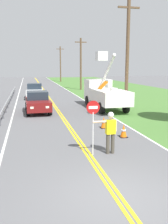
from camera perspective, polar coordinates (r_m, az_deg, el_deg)
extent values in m
plane|color=#5B5B5E|center=(7.68, 7.63, -18.61)|extent=(160.00, 160.00, 0.00)
cube|color=#477533|center=(30.00, 15.19, 3.06)|extent=(16.00, 110.00, 0.01)
cube|color=yellow|center=(26.63, -7.67, 2.42)|extent=(0.11, 110.00, 0.01)
cube|color=yellow|center=(26.64, -7.28, 2.44)|extent=(0.11, 110.00, 0.01)
cube|color=silver|center=(27.20, 0.10, 2.69)|extent=(0.12, 110.00, 0.01)
cube|color=silver|center=(26.55, -15.24, 2.12)|extent=(0.12, 110.00, 0.01)
cylinder|color=#474238|center=(10.85, 6.58, -7.16)|extent=(0.16, 0.16, 0.88)
cylinder|color=#474238|center=(10.78, 5.48, -7.27)|extent=(0.16, 0.16, 0.88)
cube|color=yellow|center=(10.61, 6.11, -3.41)|extent=(0.41, 0.25, 0.60)
cylinder|color=beige|center=(10.39, 3.56, -2.25)|extent=(0.60, 0.11, 0.09)
cylinder|color=beige|center=(10.69, 7.32, -3.16)|extent=(0.09, 0.09, 0.48)
sphere|color=beige|center=(10.51, 6.16, -0.92)|extent=(0.22, 0.22, 0.22)
sphere|color=white|center=(10.50, 6.17, -0.65)|extent=(0.25, 0.25, 0.25)
cylinder|color=silver|center=(10.43, 2.06, -5.05)|extent=(0.04, 0.04, 1.85)
cylinder|color=#B71414|center=(10.19, 2.10, 1.06)|extent=(0.56, 0.03, 0.56)
cube|color=white|center=(10.17, 2.13, 1.04)|extent=(0.38, 0.01, 0.12)
cube|color=white|center=(20.73, 5.90, 3.52)|extent=(2.37, 4.63, 1.10)
cube|color=white|center=(23.96, 3.16, 5.11)|extent=(2.23, 2.13, 2.00)
cube|color=#1E2833|center=(24.92, 2.48, 6.02)|extent=(1.98, 0.09, 0.90)
cylinder|color=silver|center=(19.79, 6.83, 5.12)|extent=(0.56, 0.56, 0.24)
cylinder|color=silver|center=(21.28, 5.34, 9.34)|extent=(0.29, 3.47, 2.76)
cube|color=white|center=(22.87, 4.02, 12.66)|extent=(0.91, 0.91, 0.80)
cube|color=orange|center=(18.54, 4.37, 6.14)|extent=(0.61, 0.81, 0.59)
cylinder|color=black|center=(23.61, 0.88, 2.60)|extent=(0.33, 0.92, 0.92)
cylinder|color=black|center=(24.20, 5.61, 2.74)|extent=(0.33, 0.92, 0.92)
cylinder|color=black|center=(19.54, 4.02, 0.90)|extent=(0.33, 0.92, 0.92)
cylinder|color=black|center=(20.25, 9.59, 1.12)|extent=(0.33, 0.92, 0.92)
cube|color=maroon|center=(20.34, -10.54, 1.81)|extent=(1.94, 4.15, 0.72)
cube|color=#1E2833|center=(20.49, -10.65, 3.79)|extent=(1.66, 1.76, 0.64)
cube|color=#EAEACC|center=(18.37, -8.40, 1.11)|extent=(0.24, 0.07, 0.16)
cube|color=#EAEACC|center=(18.30, -11.83, 0.96)|extent=(0.24, 0.07, 0.16)
cylinder|color=black|center=(19.22, -7.81, 0.30)|extent=(0.30, 0.69, 0.68)
cylinder|color=black|center=(19.11, -12.70, 0.08)|extent=(0.30, 0.69, 0.68)
cylinder|color=black|center=(21.71, -8.58, 1.46)|extent=(0.30, 0.69, 0.68)
cylinder|color=black|center=(21.61, -12.90, 1.27)|extent=(0.30, 0.69, 0.68)
cube|color=silver|center=(29.58, -11.22, 4.48)|extent=(2.02, 4.18, 0.72)
cube|color=#1E2833|center=(29.77, -11.26, 5.83)|extent=(1.70, 1.79, 0.64)
cube|color=#EAEACC|center=(27.55, -10.13, 4.19)|extent=(0.24, 0.07, 0.16)
cube|color=#EAEACC|center=(27.58, -12.43, 4.11)|extent=(0.24, 0.07, 0.16)
cylinder|color=black|center=(28.36, -9.57, 3.55)|extent=(0.31, 0.69, 0.68)
cylinder|color=black|center=(28.39, -12.88, 3.44)|extent=(0.31, 0.69, 0.68)
cylinder|color=black|center=(30.88, -9.63, 4.11)|extent=(0.31, 0.69, 0.68)
cylinder|color=black|center=(30.91, -12.68, 4.01)|extent=(0.31, 0.69, 0.68)
cylinder|color=brown|center=(20.97, 9.89, 12.27)|extent=(0.28, 0.28, 8.83)
cube|color=brown|center=(21.43, 10.24, 22.51)|extent=(1.80, 0.14, 0.14)
cylinder|color=brown|center=(39.22, -0.74, 10.86)|extent=(0.28, 0.28, 7.87)
cube|color=brown|center=(39.38, -0.75, 15.72)|extent=(1.80, 0.14, 0.14)
cylinder|color=brown|center=(59.68, -5.41, 10.84)|extent=(0.28, 0.28, 8.14)
cube|color=brown|center=(59.80, -5.47, 14.17)|extent=(1.80, 0.14, 0.14)
cone|color=orange|center=(13.34, 9.07, -4.26)|extent=(0.36, 0.36, 0.70)
cylinder|color=white|center=(13.33, 9.07, -4.11)|extent=(0.25, 0.25, 0.08)
cube|color=black|center=(13.43, 9.03, -5.64)|extent=(0.40, 0.40, 0.03)
cone|color=orange|center=(15.12, 4.55, -2.39)|extent=(0.36, 0.36, 0.70)
cylinder|color=white|center=(15.11, 4.55, -2.26)|extent=(0.25, 0.25, 0.08)
cube|color=black|center=(15.20, 4.53, -3.62)|extent=(0.40, 0.40, 0.03)
cube|color=#9EA0A3|center=(22.04, -17.31, 1.78)|extent=(0.06, 32.00, 0.32)
cube|color=#4C4C51|center=(16.49, -18.73, -2.11)|extent=(0.10, 0.10, 0.55)
cube|color=#4C4C51|center=(18.72, -18.04, -0.60)|extent=(0.10, 0.10, 0.55)
cube|color=#4C4C51|center=(20.96, -17.50, 0.58)|extent=(0.10, 0.10, 0.55)
cube|color=#4C4C51|center=(23.21, -17.07, 1.53)|extent=(0.10, 0.10, 0.55)
cube|color=#4C4C51|center=(25.46, -16.71, 2.31)|extent=(0.10, 0.10, 0.55)
cube|color=#4C4C51|center=(27.72, -16.41, 2.97)|extent=(0.10, 0.10, 0.55)
cube|color=#4C4C51|center=(29.99, -16.15, 3.53)|extent=(0.10, 0.10, 0.55)
cube|color=#4C4C51|center=(32.26, -15.93, 4.01)|extent=(0.10, 0.10, 0.55)
cube|color=#4C4C51|center=(34.53, -15.74, 4.42)|extent=(0.10, 0.10, 0.55)
cube|color=#4C4C51|center=(36.80, -15.58, 4.79)|extent=(0.10, 0.10, 0.55)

